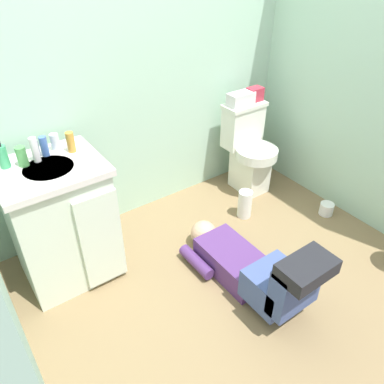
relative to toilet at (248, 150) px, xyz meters
The scene contains 17 objects.
ground_plane 1.15m from the toilet, 139.19° to the right, with size 2.98×2.96×0.04m, color olive.
wall_back 1.21m from the toilet, 159.17° to the left, with size 2.64×0.08×2.40m, color #ABD0B7.
wall_right 1.19m from the toilet, 57.16° to the right, with size 0.08×1.96×2.40m, color #ABD0B7.
toilet is the anchor object (origin of this frame).
vanity_cabinet 1.65m from the toilet, behind, with size 0.60×0.53×0.82m.
faucet 1.72m from the toilet, behind, with size 0.02×0.02×0.10m, color silver.
person_plumber 1.21m from the toilet, 130.29° to the right, with size 0.39×1.06×0.52m.
tissue_box 0.44m from the toilet, 116.43° to the left, with size 0.22×0.11×0.10m, color silver.
toiletry_bag 0.46m from the toilet, 40.77° to the left, with size 0.12×0.09×0.11m, color #B22D3F.
soap_dispenser 1.91m from the toilet, behind, with size 0.06×0.06×0.17m.
bottle_green 1.82m from the toilet, behind, with size 0.06×0.06×0.12m, color #4E974F.
bottle_white 1.75m from the toilet, behind, with size 0.04×0.04×0.15m, color white.
bottle_blue 1.69m from the toilet, behind, with size 0.04×0.04×0.12m, color #4167B5.
bottle_clear 1.62m from the toilet, behind, with size 0.05×0.05×0.10m, color silver.
bottle_amber 1.56m from the toilet, behind, with size 0.05×0.05×0.12m, color #C08732.
paper_towel_roll 0.51m from the toilet, 133.20° to the right, with size 0.11×0.11×0.23m, color white.
toilet_paper_roll 0.80m from the toilet, 69.45° to the right, with size 0.11×0.11×0.10m, color white.
Camera 1 is at (-1.23, -1.35, 1.92)m, focal length 35.81 mm.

